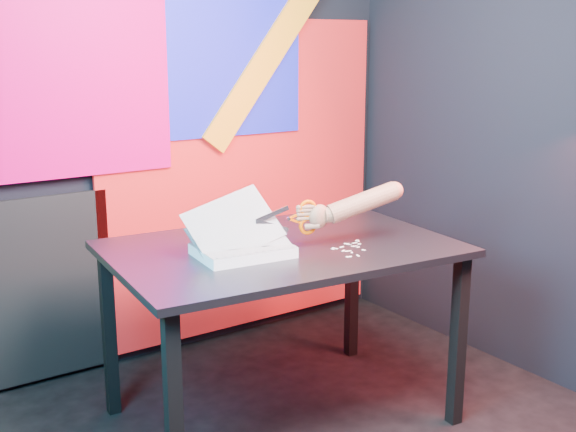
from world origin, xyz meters
TOP-DOWN VIEW (x-y plane):
  - room at (0.00, 0.00)m, footprint 3.01×3.01m
  - backdrop at (0.06, 1.46)m, footprint 2.88×0.05m
  - work_table at (0.29, 0.59)m, footprint 1.41×1.01m
  - printout_stack at (0.09, 0.55)m, footprint 0.39×0.29m
  - scissors at (0.33, 0.50)m, footprint 0.24×0.08m
  - hand_forearm at (0.54, 0.44)m, footprint 0.42×0.17m
  - paper_clippings at (0.49, 0.41)m, footprint 0.20×0.19m

SIDE VIEW (x-z plane):
  - work_table at x=0.29m, z-range 0.30..1.05m
  - paper_clippings at x=0.49m, z-range 0.75..0.75m
  - printout_stack at x=0.09m, z-range 0.64..0.91m
  - scissors at x=0.33m, z-range 0.80..0.94m
  - hand_forearm at x=0.54m, z-range 0.83..0.99m
  - backdrop at x=0.06m, z-range -0.08..2.00m
  - room at x=0.00m, z-range 0.00..2.71m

